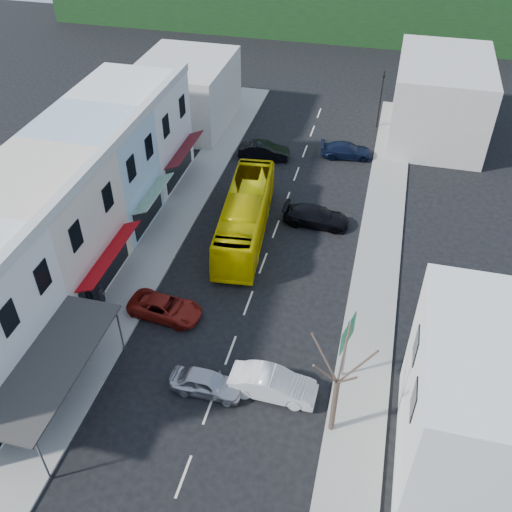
# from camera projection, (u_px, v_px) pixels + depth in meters

# --- Properties ---
(ground) EXTENTS (120.00, 120.00, 0.00)m
(ground) POSITION_uv_depth(u_px,v_px,m) (231.00, 350.00, 32.57)
(ground) COLOR black
(ground) RESTS_ON ground
(sidewalk_left) EXTENTS (3.00, 52.00, 0.15)m
(sidewalk_left) POSITION_uv_depth(u_px,v_px,m) (169.00, 229.00, 41.45)
(sidewalk_left) COLOR gray
(sidewalk_left) RESTS_ON ground
(sidewalk_right) EXTENTS (3.00, 52.00, 0.15)m
(sidewalk_right) POSITION_uv_depth(u_px,v_px,m) (377.00, 261.00, 38.64)
(sidewalk_right) COLOR gray
(sidewalk_right) RESTS_ON ground
(shopfront_row) EXTENTS (8.25, 30.00, 8.00)m
(shopfront_row) POSITION_uv_depth(u_px,v_px,m) (61.00, 214.00, 36.14)
(shopfront_row) COLOR silver
(shopfront_row) RESTS_ON ground
(right_building) EXTENTS (8.00, 9.00, 8.00)m
(right_building) POSITION_uv_depth(u_px,v_px,m) (504.00, 414.00, 24.50)
(right_building) COLOR silver
(right_building) RESTS_ON ground
(distant_block_left) EXTENTS (8.00, 10.00, 6.00)m
(distant_block_left) POSITION_uv_depth(u_px,v_px,m) (186.00, 92.00, 53.23)
(distant_block_left) COLOR #B7B2A8
(distant_block_left) RESTS_ON ground
(distant_block_right) EXTENTS (8.00, 12.00, 7.00)m
(distant_block_right) POSITION_uv_depth(u_px,v_px,m) (440.00, 99.00, 50.87)
(distant_block_right) COLOR #B7B2A8
(distant_block_right) RESTS_ON ground
(bus) EXTENTS (3.66, 11.79, 3.10)m
(bus) POSITION_uv_depth(u_px,v_px,m) (245.00, 216.00, 40.14)
(bus) COLOR yellow
(bus) RESTS_ON ground
(car_silver) EXTENTS (4.42, 1.84, 1.40)m
(car_silver) POSITION_uv_depth(u_px,v_px,m) (207.00, 382.00, 29.91)
(car_silver) COLOR silver
(car_silver) RESTS_ON ground
(car_white) EXTENTS (4.44, 1.90, 1.40)m
(car_white) POSITION_uv_depth(u_px,v_px,m) (273.00, 385.00, 29.78)
(car_white) COLOR silver
(car_white) RESTS_ON ground
(car_red) EXTENTS (4.76, 2.34, 1.40)m
(car_red) POSITION_uv_depth(u_px,v_px,m) (165.00, 307.00, 34.31)
(car_red) COLOR maroon
(car_red) RESTS_ON ground
(car_black_near) EXTENTS (4.53, 1.90, 1.40)m
(car_black_near) POSITION_uv_depth(u_px,v_px,m) (316.00, 216.00, 41.63)
(car_black_near) COLOR black
(car_black_near) RESTS_ON ground
(car_black_far) EXTENTS (4.55, 2.22, 1.40)m
(car_black_far) POSITION_uv_depth(u_px,v_px,m) (264.00, 151.00, 49.22)
(car_black_far) COLOR black
(car_black_far) RESTS_ON ground
(car_navy_far) EXTENTS (4.71, 2.44, 1.40)m
(car_navy_far) POSITION_uv_depth(u_px,v_px,m) (347.00, 150.00, 49.38)
(car_navy_far) COLOR black
(car_navy_far) RESTS_ON ground
(pedestrian_left) EXTENTS (0.41, 0.61, 1.70)m
(pedestrian_left) POSITION_uv_depth(u_px,v_px,m) (102.00, 297.00, 34.56)
(pedestrian_left) COLOR black
(pedestrian_left) RESTS_ON sidewalk_left
(direction_sign) EXTENTS (1.16, 2.02, 4.25)m
(direction_sign) POSITION_uv_depth(u_px,v_px,m) (345.00, 350.00, 29.76)
(direction_sign) COLOR #0A562D
(direction_sign) RESTS_ON ground
(street_tree) EXTENTS (2.59, 2.59, 7.41)m
(street_tree) POSITION_uv_depth(u_px,v_px,m) (337.00, 383.00, 26.17)
(street_tree) COLOR #382B23
(street_tree) RESTS_ON ground
(traffic_signal) EXTENTS (1.03, 1.33, 5.43)m
(traffic_signal) POSITION_uv_depth(u_px,v_px,m) (380.00, 100.00, 52.61)
(traffic_signal) COLOR black
(traffic_signal) RESTS_ON ground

